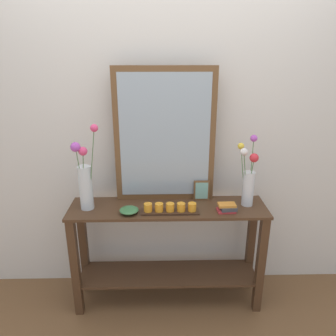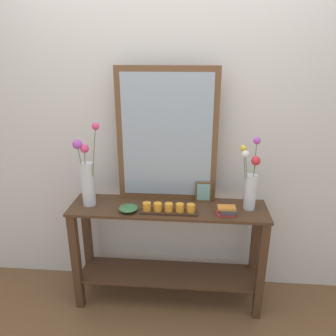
% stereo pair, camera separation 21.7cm
% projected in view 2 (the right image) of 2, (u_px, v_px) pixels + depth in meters
% --- Properties ---
extents(ground_plane, '(7.00, 6.00, 0.02)m').
position_uv_depth(ground_plane, '(168.00, 299.00, 2.54)').
color(ground_plane, brown).
extents(wall_back, '(6.40, 0.08, 2.70)m').
position_uv_depth(wall_back, '(171.00, 119.00, 2.35)').
color(wall_back, silver).
rests_on(wall_back, ground).
extents(console_table, '(1.38, 0.34, 0.79)m').
position_uv_depth(console_table, '(168.00, 245.00, 2.37)').
color(console_table, '#472D1C').
rests_on(console_table, ground).
extents(mirror_leaning, '(0.70, 0.03, 0.94)m').
position_uv_depth(mirror_leaning, '(167.00, 136.00, 2.24)').
color(mirror_leaning, brown).
rests_on(mirror_leaning, console_table).
extents(tall_vase_left, '(0.18, 0.13, 0.60)m').
position_uv_depth(tall_vase_left, '(87.00, 177.00, 2.22)').
color(tall_vase_left, silver).
rests_on(tall_vase_left, console_table).
extents(vase_right, '(0.13, 0.14, 0.50)m').
position_uv_depth(vase_right, '(251.00, 183.00, 2.18)').
color(vase_right, silver).
rests_on(vase_right, console_table).
extents(candle_tray, '(0.39, 0.09, 0.07)m').
position_uv_depth(candle_tray, '(169.00, 209.00, 2.18)').
color(candle_tray, '#382316').
rests_on(candle_tray, console_table).
extents(picture_frame_small, '(0.11, 0.01, 0.15)m').
position_uv_depth(picture_frame_small, '(203.00, 192.00, 2.32)').
color(picture_frame_small, brown).
rests_on(picture_frame_small, console_table).
extents(decorative_bowl, '(0.13, 0.13, 0.04)m').
position_uv_depth(decorative_bowl, '(128.00, 208.00, 2.20)').
color(decorative_bowl, '#38703D').
rests_on(decorative_bowl, console_table).
extents(book_stack, '(0.13, 0.09, 0.06)m').
position_uv_depth(book_stack, '(227.00, 211.00, 2.15)').
color(book_stack, '#C63338').
rests_on(book_stack, console_table).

